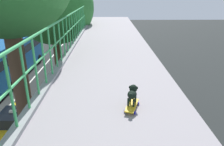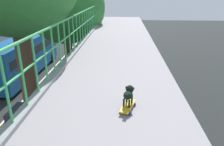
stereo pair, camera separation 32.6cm
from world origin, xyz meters
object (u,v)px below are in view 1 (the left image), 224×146
(toy_skateboard, at_px, (132,106))
(small_dog, at_px, (133,93))
(city_bus, at_px, (12,56))
(car_yellow_cab_fifth, at_px, (17,122))

(toy_skateboard, relative_size, small_dog, 1.55)
(city_bus, bearing_deg, toy_skateboard, -58.95)
(toy_skateboard, bearing_deg, city_bus, 121.05)
(car_yellow_cab_fifth, distance_m, city_bus, 9.64)
(toy_skateboard, xyz_separation_m, small_dog, (0.01, 0.06, 0.23))
(car_yellow_cab_fifth, relative_size, city_bus, 0.34)
(city_bus, xyz_separation_m, toy_skateboard, (9.45, -15.70, 3.63))
(city_bus, bearing_deg, car_yellow_cab_fifth, -66.91)
(city_bus, xyz_separation_m, small_dog, (9.46, -15.64, 3.87))
(city_bus, bearing_deg, small_dog, -58.82)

